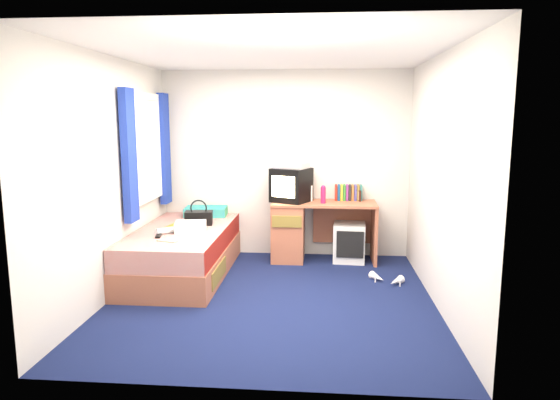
# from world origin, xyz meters

# --- Properties ---
(ground) EXTENTS (3.40, 3.40, 0.00)m
(ground) POSITION_xyz_m (0.00, 0.00, 0.00)
(ground) COLOR #0C1438
(ground) RESTS_ON ground
(room_shell) EXTENTS (3.40, 3.40, 3.40)m
(room_shell) POSITION_xyz_m (0.00, 0.00, 1.45)
(room_shell) COLOR white
(room_shell) RESTS_ON ground
(bed) EXTENTS (1.01, 2.00, 0.54)m
(bed) POSITION_xyz_m (-1.10, 0.70, 0.27)
(bed) COLOR #B4694B
(bed) RESTS_ON ground
(pillow) EXTENTS (0.55, 0.38, 0.11)m
(pillow) POSITION_xyz_m (-1.00, 1.47, 0.60)
(pillow) COLOR #1B61B4
(pillow) RESTS_ON bed
(desk) EXTENTS (1.30, 0.55, 0.75)m
(desk) POSITION_xyz_m (0.24, 1.44, 0.41)
(desk) COLOR #B4694B
(desk) RESTS_ON ground
(storage_cube) EXTENTS (0.42, 0.42, 0.49)m
(storage_cube) POSITION_xyz_m (0.84, 1.42, 0.24)
(storage_cube) COLOR silver
(storage_cube) RESTS_ON ground
(crt_tv) EXTENTS (0.55, 0.54, 0.42)m
(crt_tv) POSITION_xyz_m (0.10, 1.44, 0.96)
(crt_tv) COLOR black
(crt_tv) RESTS_ON desk
(vcr) EXTENTS (0.47, 0.41, 0.08)m
(vcr) POSITION_xyz_m (0.10, 1.44, 1.21)
(vcr) COLOR silver
(vcr) RESTS_ON crt_tv
(book_row) EXTENTS (0.34, 0.13, 0.20)m
(book_row) POSITION_xyz_m (0.82, 1.60, 0.85)
(book_row) COLOR maroon
(book_row) RESTS_ON desk
(picture_frame) EXTENTS (0.06, 0.12, 0.14)m
(picture_frame) POSITION_xyz_m (0.95, 1.56, 0.82)
(picture_frame) COLOR black
(picture_frame) RESTS_ON desk
(pink_water_bottle) EXTENTS (0.08, 0.08, 0.20)m
(pink_water_bottle) POSITION_xyz_m (0.50, 1.35, 0.85)
(pink_water_bottle) COLOR #DA1E54
(pink_water_bottle) RESTS_ON desk
(aerosol_can) EXTENTS (0.06, 0.06, 0.20)m
(aerosol_can) POSITION_xyz_m (0.34, 1.49, 0.85)
(aerosol_can) COLOR silver
(aerosol_can) RESTS_ON desk
(handbag) EXTENTS (0.35, 0.23, 0.30)m
(handbag) POSITION_xyz_m (-0.96, 0.94, 0.63)
(handbag) COLOR black
(handbag) RESTS_ON bed
(towel) EXTENTS (0.38, 0.34, 0.11)m
(towel) POSITION_xyz_m (-0.96, 0.56, 0.60)
(towel) COLOR silver
(towel) RESTS_ON bed
(magazine) EXTENTS (0.25, 0.31, 0.01)m
(magazine) POSITION_xyz_m (-1.19, 0.80, 0.55)
(magazine) COLOR yellow
(magazine) RESTS_ON bed
(water_bottle) EXTENTS (0.19, 0.19, 0.07)m
(water_bottle) POSITION_xyz_m (-1.21, 0.44, 0.58)
(water_bottle) COLOR silver
(water_bottle) RESTS_ON bed
(colour_swatch_fan) EXTENTS (0.23, 0.13, 0.01)m
(colour_swatch_fan) POSITION_xyz_m (-1.09, 0.10, 0.55)
(colour_swatch_fan) COLOR gold
(colour_swatch_fan) RESTS_ON bed
(remote_control) EXTENTS (0.08, 0.17, 0.02)m
(remote_control) POSITION_xyz_m (-1.24, 0.30, 0.55)
(remote_control) COLOR black
(remote_control) RESTS_ON bed
(window_assembly) EXTENTS (0.11, 1.42, 1.40)m
(window_assembly) POSITION_xyz_m (-1.55, 0.90, 1.42)
(window_assembly) COLOR silver
(window_assembly) RESTS_ON room_shell
(white_heels) EXTENTS (0.38, 0.35, 0.09)m
(white_heels) POSITION_xyz_m (1.21, 0.59, 0.04)
(white_heels) COLOR white
(white_heels) RESTS_ON ground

